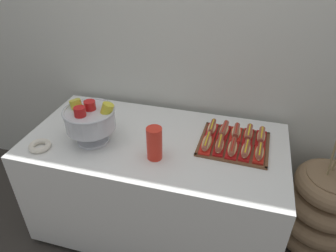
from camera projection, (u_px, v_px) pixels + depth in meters
name	position (u px, v px, depth m)	size (l,w,h in m)	color
ground_plane	(158.00, 222.00, 2.30)	(10.00, 10.00, 0.00)	#38332D
back_wall	(177.00, 29.00, 1.99)	(6.00, 0.10, 2.60)	beige
buffet_table	(157.00, 183.00, 2.08)	(1.59, 0.80, 0.76)	white
floor_vase	(322.00, 210.00, 2.02)	(0.51, 0.51, 1.06)	#896B4C
serving_tray	(234.00, 144.00, 1.84)	(0.42, 0.37, 0.01)	brown
hot_dog_0	(207.00, 143.00, 1.79)	(0.07, 0.18, 0.06)	red
hot_dog_1	(219.00, 145.00, 1.77)	(0.06, 0.17, 0.06)	#B21414
hot_dog_2	(232.00, 148.00, 1.76)	(0.07, 0.17, 0.06)	#B21414
hot_dog_3	(246.00, 150.00, 1.74)	(0.07, 0.17, 0.06)	#B21414
hot_dog_4	(259.00, 153.00, 1.72)	(0.07, 0.16, 0.06)	red
hot_dog_5	(212.00, 128.00, 1.93)	(0.06, 0.16, 0.06)	red
hot_dog_6	(224.00, 130.00, 1.91)	(0.08, 0.17, 0.06)	#B21414
hot_dog_7	(236.00, 132.00, 1.89)	(0.07, 0.15, 0.06)	red
hot_dog_8	(249.00, 134.00, 1.87)	(0.07, 0.17, 0.07)	#B21414
hot_dog_9	(261.00, 137.00, 1.85)	(0.07, 0.17, 0.06)	#B21414
punch_bowl	(90.00, 119.00, 1.79)	(0.31, 0.30, 0.27)	silver
cup_stack	(154.00, 143.00, 1.69)	(0.09, 0.09, 0.20)	red
donut	(40.00, 146.00, 1.80)	(0.13, 0.13, 0.03)	silver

